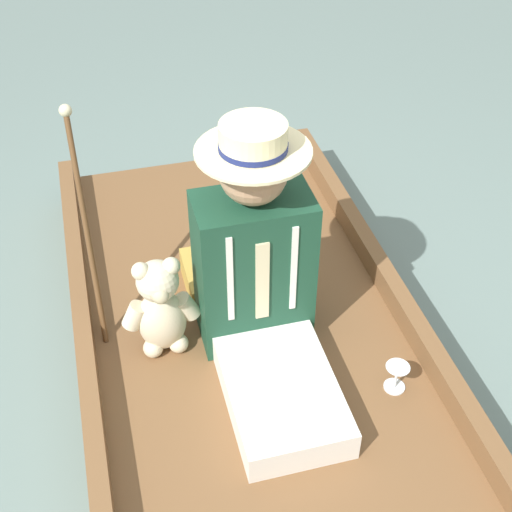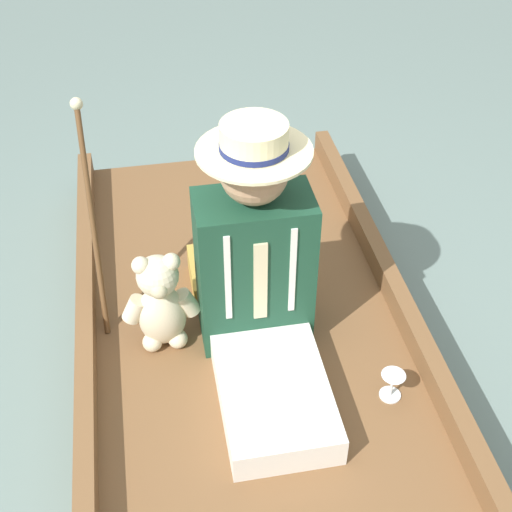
% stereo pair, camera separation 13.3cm
% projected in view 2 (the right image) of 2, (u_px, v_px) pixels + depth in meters
% --- Properties ---
extents(ground_plane, '(16.00, 16.00, 0.00)m').
position_uv_depth(ground_plane, '(258.00, 401.00, 2.49)').
color(ground_plane, slate).
extents(punt_boat, '(1.19, 2.74, 0.23)m').
position_uv_depth(punt_boat, '(258.00, 387.00, 2.44)').
color(punt_boat, brown).
rests_on(punt_boat, ground_plane).
extents(seat_cushion, '(0.38, 0.27, 0.11)m').
position_uv_depth(seat_cushion, '(241.00, 273.00, 2.71)').
color(seat_cushion, '#B7933D').
rests_on(seat_cushion, punt_boat).
extents(seated_person, '(0.38, 0.78, 0.83)m').
position_uv_depth(seated_person, '(259.00, 280.00, 2.30)').
color(seated_person, white).
rests_on(seated_person, punt_boat).
extents(teddy_bear, '(0.27, 0.16, 0.39)m').
position_uv_depth(teddy_bear, '(161.00, 303.00, 2.40)').
color(teddy_bear, beige).
rests_on(teddy_bear, punt_boat).
extents(wine_glass, '(0.08, 0.08, 0.10)m').
position_uv_depth(wine_glass, '(393.00, 381.00, 2.28)').
color(wine_glass, silver).
rests_on(wine_glass, punt_boat).
extents(walking_cane, '(0.04, 0.40, 0.74)m').
position_uv_depth(walking_cane, '(89.00, 198.00, 2.44)').
color(walking_cane, brown).
rests_on(walking_cane, punt_boat).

